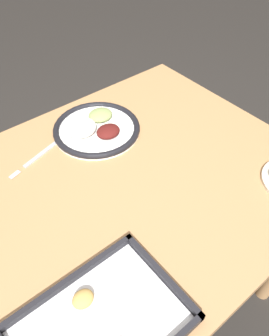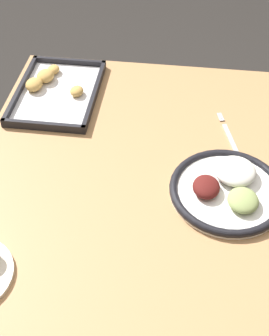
# 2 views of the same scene
# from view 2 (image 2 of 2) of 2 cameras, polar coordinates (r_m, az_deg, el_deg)

# --- Properties ---
(ground_plane) EXTENTS (8.00, 8.00, 0.00)m
(ground_plane) POSITION_cam_2_polar(r_m,az_deg,el_deg) (1.82, 0.05, -17.86)
(ground_plane) COLOR #282623
(dining_table) EXTENTS (1.01, 0.84, 0.77)m
(dining_table) POSITION_cam_2_polar(r_m,az_deg,el_deg) (1.28, 0.07, -4.67)
(dining_table) COLOR #AD7F51
(dining_table) RESTS_ON ground_plane
(dinner_plate) EXTENTS (0.28, 0.28, 0.05)m
(dinner_plate) POSITION_cam_2_polar(r_m,az_deg,el_deg) (1.15, 11.32, -2.49)
(dinner_plate) COLOR white
(dinner_plate) RESTS_ON dining_table
(fork) EXTENTS (0.22, 0.07, 0.00)m
(fork) POSITION_cam_2_polar(r_m,az_deg,el_deg) (1.29, 11.76, 3.19)
(fork) COLOR #B2B2B7
(fork) RESTS_ON dining_table
(baking_tray) EXTENTS (0.34, 0.24, 0.04)m
(baking_tray) POSITION_cam_2_polar(r_m,az_deg,el_deg) (1.45, -9.65, 9.37)
(baking_tray) COLOR black
(baking_tray) RESTS_ON dining_table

